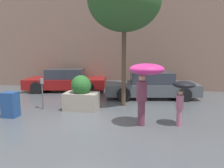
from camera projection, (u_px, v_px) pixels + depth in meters
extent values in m
plane|color=#51565B|center=(91.00, 123.00, 7.19)|extent=(40.00, 40.00, 0.00)
cube|color=#8C6B5B|center=(119.00, 39.00, 13.03)|extent=(18.00, 0.30, 6.00)
cube|color=#9E9384|center=(82.00, 101.00, 8.70)|extent=(1.33, 0.81, 0.69)
sphere|color=#286028|center=(81.00, 85.00, 8.59)|extent=(0.80, 0.80, 0.80)
cylinder|color=brown|center=(141.00, 113.00, 6.89)|extent=(0.23, 0.23, 0.79)
cylinder|color=brown|center=(142.00, 91.00, 6.78)|extent=(0.33, 0.33, 0.62)
sphere|color=tan|center=(142.00, 78.00, 6.71)|extent=(0.21, 0.21, 0.21)
cylinder|color=#4C4C51|center=(147.00, 80.00, 6.65)|extent=(0.02, 0.02, 0.67)
ellipsoid|color=#E02D84|center=(147.00, 69.00, 6.60)|extent=(1.06, 1.06, 0.34)
cylinder|color=#B76684|center=(179.00, 117.00, 6.84)|extent=(0.16, 0.16, 0.55)
cylinder|color=#B76684|center=(180.00, 102.00, 6.76)|extent=(0.23, 0.23, 0.44)
sphere|color=tan|center=(180.00, 93.00, 6.72)|extent=(0.15, 0.15, 0.15)
cylinder|color=#4C4C51|center=(184.00, 93.00, 6.72)|extent=(0.02, 0.02, 0.53)
ellipsoid|color=black|center=(184.00, 85.00, 6.68)|extent=(0.68, 0.68, 0.22)
cube|color=#4C5156|center=(151.00, 88.00, 10.90)|extent=(4.74, 2.46, 0.55)
cube|color=#2D333D|center=(151.00, 77.00, 10.81)|extent=(2.24, 1.81, 0.55)
cylinder|color=black|center=(124.00, 95.00, 10.06)|extent=(0.67, 0.32, 0.64)
cylinder|color=black|center=(122.00, 88.00, 11.81)|extent=(0.67, 0.32, 0.64)
cylinder|color=black|center=(184.00, 95.00, 10.02)|extent=(0.67, 0.32, 0.64)
cylinder|color=black|center=(174.00, 88.00, 11.77)|extent=(0.67, 0.32, 0.64)
cube|color=maroon|center=(66.00, 83.00, 12.65)|extent=(4.76, 2.52, 0.55)
cube|color=#2D333D|center=(65.00, 74.00, 12.57)|extent=(2.26, 1.83, 0.55)
cylinder|color=black|center=(37.00, 88.00, 11.80)|extent=(0.67, 0.33, 0.64)
cylinder|color=black|center=(46.00, 83.00, 13.55)|extent=(0.67, 0.33, 0.64)
cylinder|color=black|center=(88.00, 88.00, 11.80)|extent=(0.67, 0.33, 0.64)
cylinder|color=black|center=(91.00, 83.00, 13.55)|extent=(0.67, 0.33, 0.64)
cylinder|color=brown|center=(124.00, 65.00, 9.08)|extent=(0.18, 0.18, 3.52)
ellipsoid|color=#2D5628|center=(124.00, 0.00, 8.68)|extent=(2.96, 2.96, 2.52)
cylinder|color=#595B60|center=(43.00, 96.00, 8.75)|extent=(0.05, 0.05, 1.04)
cylinder|color=gray|center=(42.00, 81.00, 8.65)|extent=(0.14, 0.14, 0.20)
cube|color=navy|center=(10.00, 105.00, 7.74)|extent=(0.50, 0.44, 0.90)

